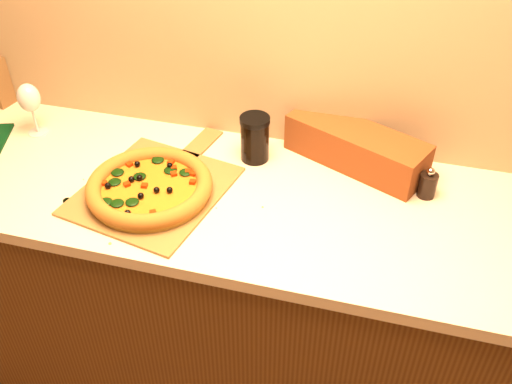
% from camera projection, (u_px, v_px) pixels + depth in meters
% --- Properties ---
extents(cabinet, '(2.80, 0.65, 0.86)m').
position_uv_depth(cabinet, '(265.00, 302.00, 2.00)').
color(cabinet, '#4E2A10').
rests_on(cabinet, ground).
extents(countertop, '(2.84, 0.68, 0.04)m').
position_uv_depth(countertop, '(267.00, 204.00, 1.72)').
color(countertop, beige).
rests_on(countertop, cabinet).
extents(pizza_peel, '(0.48, 0.64, 0.01)m').
position_uv_depth(pizza_peel, '(157.00, 187.00, 1.75)').
color(pizza_peel, brown).
rests_on(pizza_peel, countertop).
extents(pizza, '(0.38, 0.38, 0.05)m').
position_uv_depth(pizza, '(150.00, 187.00, 1.70)').
color(pizza, '#AD812B').
rests_on(pizza, pizza_peel).
extents(bottle_cap, '(0.03, 0.03, 0.01)m').
position_uv_depth(bottle_cap, '(67.00, 201.00, 1.70)').
color(bottle_cap, black).
rests_on(bottle_cap, countertop).
extents(pepper_grinder, '(0.05, 0.05, 0.10)m').
position_uv_depth(pepper_grinder, '(428.00, 184.00, 1.70)').
color(pepper_grinder, black).
rests_on(pepper_grinder, countertop).
extents(bread_bag, '(0.48, 0.33, 0.13)m').
position_uv_depth(bread_bag, '(356.00, 147.00, 1.81)').
color(bread_bag, '#652F13').
rests_on(bread_bag, countertop).
extents(wine_glass, '(0.08, 0.08, 0.19)m').
position_uv_depth(wine_glass, '(29.00, 99.00, 1.91)').
color(wine_glass, silver).
rests_on(wine_glass, countertop).
extents(dark_jar, '(0.10, 0.10, 0.15)m').
position_uv_depth(dark_jar, '(255.00, 138.00, 1.83)').
color(dark_jar, black).
rests_on(dark_jar, countertop).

